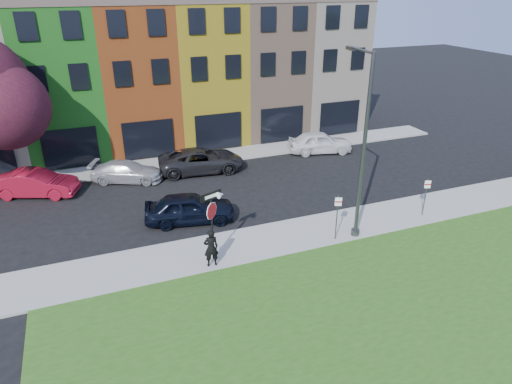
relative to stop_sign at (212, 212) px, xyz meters
name	(u,v)px	position (x,y,z in m)	size (l,w,h in m)	color
ground	(328,268)	(4.47, -2.38, -2.43)	(120.00, 120.00, 0.00)	black
sidewalk_near	(334,227)	(6.47, 0.62, -2.37)	(40.00, 3.00, 0.12)	gray
sidewalk_far	(183,161)	(1.47, 12.62, -2.37)	(40.00, 2.40, 0.12)	gray
rowhouse_block	(166,73)	(1.97, 18.80, 2.56)	(30.00, 10.12, 10.00)	beige
stop_sign	(212,212)	(0.00, 0.00, 0.00)	(1.00, 0.39, 3.25)	black
man	(211,248)	(-0.23, -0.48, -1.43)	(0.66, 0.45, 1.75)	black
sedan_near	(190,208)	(-0.09, 3.97, -1.65)	(4.83, 2.69, 1.55)	black
parked_car_red	(36,183)	(-7.61, 10.28, -1.67)	(4.90, 3.14, 1.53)	maroon
parked_car_silver	(127,172)	(-2.46, 10.56, -1.80)	(4.71, 3.33, 1.27)	#A3A3A7
parked_car_dark	(201,160)	(2.27, 10.44, -1.67)	(5.74, 3.13, 1.53)	black
parked_car_white	(320,142)	(11.21, 10.85, -1.65)	(4.87, 2.86, 1.56)	white
street_lamp	(362,149)	(7.03, -0.28, 2.05)	(0.56, 2.58, 8.64)	#414346
parking_sign_a	(337,212)	(5.90, -0.49, -0.87)	(0.30, 0.15, 2.32)	#414346
parking_sign_b	(426,193)	(11.46, 0.01, -1.01)	(0.31, 0.14, 2.06)	#414346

